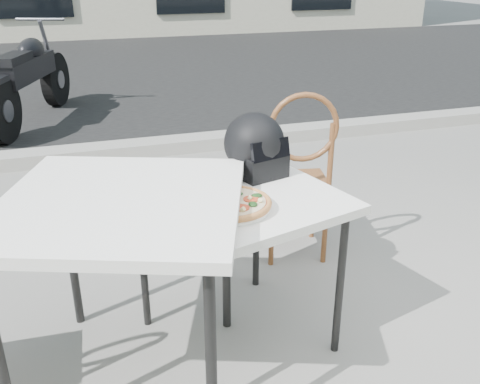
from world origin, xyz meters
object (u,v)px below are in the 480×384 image
object	(u,v)px
pizza	(232,203)
motorcycle	(30,80)
plate	(232,208)
helmet	(255,147)
cafe_table_main	(238,208)
cafe_chair_main	(298,168)
cafe_table_side	(121,217)

from	to	relation	value
pizza	motorcycle	bearing A→B (deg)	102.55
plate	helmet	world-z (taller)	helmet
pizza	motorcycle	xyz separation A→B (m)	(-0.96, 4.32, -0.31)
cafe_table_main	cafe_chair_main	distance (m)	0.83
cafe_table_main	helmet	size ratio (longest dim) A/B	2.73
cafe_table_main	cafe_chair_main	xyz separation A→B (m)	(0.55, 0.62, -0.11)
helmet	cafe_chair_main	size ratio (longest dim) A/B	0.34
cafe_table_main	helmet	world-z (taller)	helmet
plate	helmet	distance (m)	0.43
motorcycle	plate	bearing A→B (deg)	-57.92
cafe_chair_main	cafe_table_side	distance (m)	1.29
cafe_table_side	pizza	bearing A→B (deg)	-3.25
motorcycle	helmet	bearing A→B (deg)	-53.93
plate	motorcycle	world-z (taller)	motorcycle
cafe_table_main	pizza	distance (m)	0.19
plate	cafe_chair_main	world-z (taller)	cafe_chair_main
pizza	helmet	world-z (taller)	helmet
cafe_table_main	cafe_chair_main	bearing A→B (deg)	48.18
cafe_table_side	motorcycle	xyz separation A→B (m)	(-0.54, 4.30, -0.30)
cafe_table_main	helmet	distance (m)	0.32
cafe_table_main	cafe_chair_main	world-z (taller)	cafe_chair_main
pizza	motorcycle	world-z (taller)	motorcycle
plate	motorcycle	distance (m)	4.44
cafe_chair_main	motorcycle	world-z (taller)	motorcycle
cafe_chair_main	cafe_table_side	xyz separation A→B (m)	(-1.04, -0.74, 0.19)
helmet	motorcycle	bearing A→B (deg)	90.91
cafe_table_main	cafe_chair_main	size ratio (longest dim) A/B	0.93
motorcycle	cafe_table_side	bearing A→B (deg)	-63.34
cafe_table_main	motorcycle	world-z (taller)	motorcycle
pizza	cafe_chair_main	bearing A→B (deg)	50.80
cafe_chair_main	cafe_table_main	bearing A→B (deg)	60.24
cafe_chair_main	cafe_table_side	world-z (taller)	cafe_chair_main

